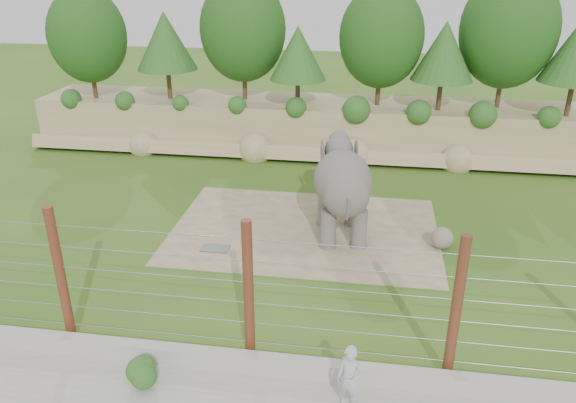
# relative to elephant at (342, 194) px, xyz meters

# --- Properties ---
(ground) EXTENTS (90.00, 90.00, 0.00)m
(ground) POSITION_rel_elephant_xyz_m (-1.87, -2.77, -1.70)
(ground) COLOR #316619
(ground) RESTS_ON ground
(back_embankment) EXTENTS (30.00, 5.52, 8.77)m
(back_embankment) POSITION_rel_elephant_xyz_m (-1.29, 9.91, 2.27)
(back_embankment) COLOR tan
(back_embankment) RESTS_ON ground
(dirt_patch) EXTENTS (10.00, 7.00, 0.02)m
(dirt_patch) POSITION_rel_elephant_xyz_m (-1.37, 0.23, -1.69)
(dirt_patch) COLOR #8D755A
(dirt_patch) RESTS_ON ground
(drain_grate) EXTENTS (1.00, 0.60, 0.03)m
(drain_grate) POSITION_rel_elephant_xyz_m (-4.36, -1.76, -1.66)
(drain_grate) COLOR #262628
(drain_grate) RESTS_ON dirt_patch
(elephant) EXTENTS (2.44, 4.42, 3.39)m
(elephant) POSITION_rel_elephant_xyz_m (0.00, 0.00, 0.00)
(elephant) COLOR #69625D
(elephant) RESTS_ON ground
(stone_ball) EXTENTS (0.79, 0.79, 0.79)m
(stone_ball) POSITION_rel_elephant_xyz_m (3.63, -0.46, -1.28)
(stone_ball) COLOR gray
(stone_ball) RESTS_ON dirt_patch
(retaining_wall) EXTENTS (26.00, 0.35, 0.50)m
(retaining_wall) POSITION_rel_elephant_xyz_m (-1.87, -7.77, -1.45)
(retaining_wall) COLOR #A4A098
(retaining_wall) RESTS_ON ground
(barrier_fence) EXTENTS (20.26, 0.26, 4.00)m
(barrier_fence) POSITION_rel_elephant_xyz_m (-1.87, -7.27, 0.30)
(barrier_fence) COLOR brown
(barrier_fence) RESTS_ON ground
(walkway_shrub) EXTENTS (0.70, 0.70, 0.70)m
(walkway_shrub) POSITION_rel_elephant_xyz_m (-4.36, -8.57, -1.34)
(walkway_shrub) COLOR #22601C
(walkway_shrub) RESTS_ON walkway
(zookeeper) EXTENTS (0.74, 0.63, 1.73)m
(zookeeper) POSITION_rel_elephant_xyz_m (0.75, -8.72, -0.82)
(zookeeper) COLOR silver
(zookeeper) RESTS_ON walkway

